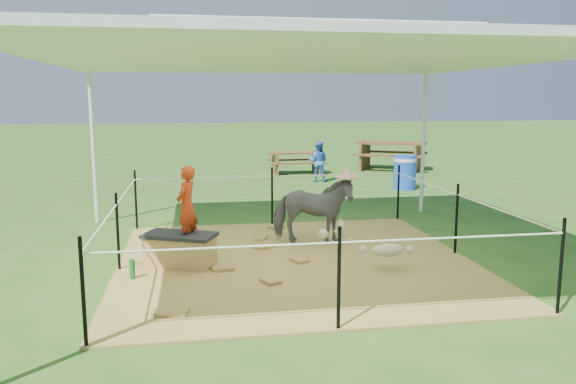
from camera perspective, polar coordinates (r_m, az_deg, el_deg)
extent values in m
plane|color=#2D5919|center=(7.48, 0.76, -7.18)|extent=(90.00, 90.00, 0.00)
cube|color=brown|center=(7.48, 0.76, -7.07)|extent=(4.60, 4.60, 0.03)
cylinder|color=silver|center=(10.24, -19.17, 4.21)|extent=(0.07, 0.07, 2.60)
cylinder|color=silver|center=(10.96, 13.59, 4.77)|extent=(0.07, 0.07, 2.60)
cube|color=white|center=(7.19, 0.81, 13.43)|extent=(6.30, 6.30, 0.08)
cube|color=white|center=(7.20, 0.81, 14.62)|extent=(3.30, 3.30, 0.22)
cylinder|color=black|center=(9.50, -15.20, -0.84)|extent=(0.04, 0.04, 1.00)
cylinder|color=black|center=(9.53, -1.63, -0.47)|extent=(0.04, 0.04, 1.00)
cylinder|color=black|center=(10.08, 11.14, -0.10)|extent=(0.04, 0.04, 1.00)
cylinder|color=black|center=(7.31, -16.91, -3.94)|extent=(0.04, 0.04, 1.00)
cylinder|color=black|center=(8.06, 16.74, -2.72)|extent=(0.04, 0.04, 1.00)
cylinder|color=black|center=(5.17, -20.10, -9.64)|extent=(0.04, 0.04, 1.00)
cylinder|color=black|center=(5.24, 5.19, -8.85)|extent=(0.04, 0.04, 1.00)
cylinder|color=black|center=(6.18, 25.98, -6.92)|extent=(0.04, 0.04, 1.00)
cylinder|color=white|center=(9.48, -1.64, 1.61)|extent=(4.50, 0.02, 0.02)
cylinder|color=white|center=(5.14, 5.25, -5.14)|extent=(4.50, 0.02, 0.02)
cylinder|color=white|center=(7.99, 16.86, -0.26)|extent=(0.02, 4.50, 0.02)
cylinder|color=white|center=(7.24, -17.04, -1.25)|extent=(0.02, 4.50, 0.02)
cube|color=#AE833F|center=(7.34, -10.90, -5.93)|extent=(0.94, 0.73, 0.37)
cube|color=black|center=(7.29, -10.96, -4.33)|extent=(1.01, 0.79, 0.05)
imported|color=red|center=(7.19, -10.28, -0.58)|extent=(0.37, 0.43, 1.01)
cylinder|color=#176824|center=(6.96, -15.54, -7.55)|extent=(0.09, 0.09, 0.23)
imported|color=#46464A|center=(8.21, 2.49, -1.88)|extent=(1.29, 0.84, 1.00)
cylinder|color=pink|center=(8.12, 2.52, 2.09)|extent=(0.31, 0.31, 0.14)
cylinder|color=blue|center=(13.70, 11.79, 1.97)|extent=(0.70, 0.70, 0.82)
cube|color=brown|center=(16.14, 0.80, 2.96)|extent=(1.56, 1.13, 0.64)
cube|color=brown|center=(17.43, 10.40, 3.64)|extent=(2.51, 2.28, 0.85)
imported|color=blue|center=(14.69, 3.10, 3.11)|extent=(0.62, 0.55, 1.05)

